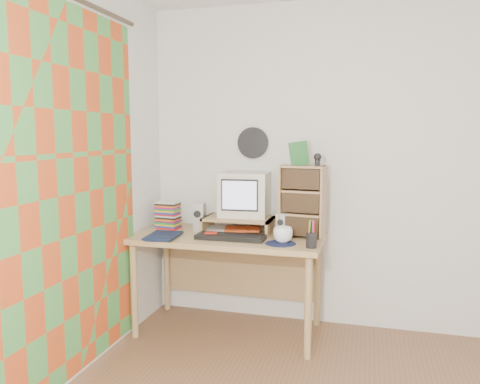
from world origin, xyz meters
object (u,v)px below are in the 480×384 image
Objects in this scene: crt_monitor at (244,194)px; desk at (231,250)px; dvd_stack at (168,213)px; cd_rack at (303,201)px; diary at (149,233)px; mug at (283,235)px; keyboard at (231,237)px.

desk is at bearing -136.52° from crt_monitor.
cd_rack is at bearing 3.78° from dvd_stack.
diary is at bearing -152.26° from desk.
desk is 2.67× the size of cd_rack.
cd_rack is (0.46, -0.07, -0.03)m from crt_monitor.
cd_rack is 0.32m from mug.
mug is (0.38, 0.00, 0.04)m from keyboard.
keyboard is 3.66× the size of mug.
crt_monitor is at bearing 178.71° from cd_rack.
crt_monitor is 0.51m from mug.
crt_monitor is at bearing 8.87° from dvd_stack.
dvd_stack is (-0.54, 0.05, 0.26)m from desk.
dvd_stack is 1.00m from mug.
dvd_stack reaches higher than keyboard.
dvd_stack is at bearing 84.57° from diary.
crt_monitor reaches higher than keyboard.
diary is at bearing -85.52° from dvd_stack.
keyboard is 1.88× the size of diary.
cd_rack reaches higher than desk.
desk is at bearing -170.92° from cd_rack.
cd_rack is (0.54, 0.02, 0.40)m from desk.
cd_rack is 1.15m from diary.
crt_monitor is 0.68× the size of cd_rack.
crt_monitor is 0.40m from keyboard.
desk is 0.63m from diary.
mug is (-0.10, -0.22, -0.21)m from cd_rack.
dvd_stack is at bearing -179.55° from crt_monitor.
crt_monitor is 1.35× the size of diary.
cd_rack is (0.48, 0.22, 0.25)m from keyboard.
mug is at bearing -108.84° from cd_rack.
crt_monitor is 0.72× the size of keyboard.
keyboard is 0.65m from dvd_stack.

